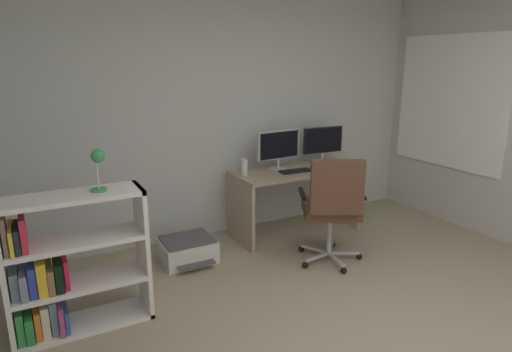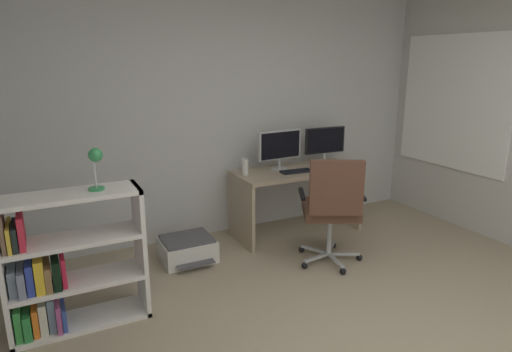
% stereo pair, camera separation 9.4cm
% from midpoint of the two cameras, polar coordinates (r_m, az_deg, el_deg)
% --- Properties ---
extents(wall_back, '(4.82, 0.10, 2.65)m').
position_cam_midpoint_polar(wall_back, '(4.77, -3.27, 8.30)').
color(wall_back, beige).
rests_on(wall_back, ground).
extents(window_pane, '(0.01, 1.35, 1.41)m').
position_cam_midpoint_polar(window_pane, '(5.52, 24.80, 8.68)').
color(window_pane, white).
extents(window_frame, '(0.02, 1.43, 1.49)m').
position_cam_midpoint_polar(window_frame, '(5.52, 24.75, 8.68)').
color(window_frame, white).
extents(desk, '(1.39, 0.61, 0.72)m').
position_cam_midpoint_polar(desk, '(4.82, 5.88, -1.39)').
color(desk, tan).
rests_on(desk, ground).
extents(monitor_main, '(0.52, 0.18, 0.42)m').
position_cam_midpoint_polar(monitor_main, '(4.72, 3.68, 3.85)').
color(monitor_main, '#B2B5B7').
rests_on(monitor_main, desk).
extents(monitor_secondary, '(0.50, 0.18, 0.42)m').
position_cam_midpoint_polar(monitor_secondary, '(5.04, 9.48, 4.39)').
color(monitor_secondary, '#B2B5B7').
rests_on(monitor_secondary, desk).
extents(keyboard, '(0.35, 0.16, 0.02)m').
position_cam_midpoint_polar(keyboard, '(4.66, 5.85, 0.61)').
color(keyboard, black).
rests_on(keyboard, desk).
extents(computer_mouse, '(0.07, 0.10, 0.03)m').
position_cam_midpoint_polar(computer_mouse, '(4.78, 8.46, 0.99)').
color(computer_mouse, black).
rests_on(computer_mouse, desk).
extents(desktop_speaker, '(0.07, 0.07, 0.17)m').
position_cam_midpoint_polar(desktop_speaker, '(4.51, -0.85, 1.19)').
color(desktop_speaker, silver).
rests_on(desktop_speaker, desk).
extents(office_chair, '(0.68, 0.71, 1.05)m').
position_cam_midpoint_polar(office_chair, '(4.06, 10.55, -3.71)').
color(office_chair, '#B7BABC').
rests_on(office_chair, ground).
extents(bookshelf, '(0.94, 0.33, 1.00)m').
position_cam_midpoint_polar(bookshelf, '(3.41, -23.41, -11.14)').
color(bookshelf, white).
rests_on(bookshelf, ground).
extents(desk_lamp, '(0.12, 0.11, 0.30)m').
position_cam_midpoint_polar(desk_lamp, '(3.19, -19.35, 1.82)').
color(desk_lamp, '#349352').
rests_on(desk_lamp, bookshelf).
extents(printer, '(0.50, 0.51, 0.23)m').
position_cam_midpoint_polar(printer, '(4.32, -8.30, -9.37)').
color(printer, silver).
rests_on(printer, ground).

